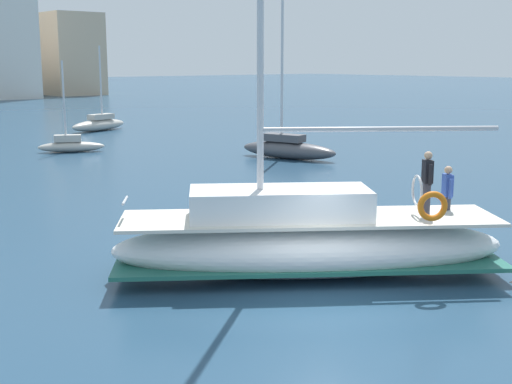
{
  "coord_description": "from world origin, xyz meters",
  "views": [
    {
      "loc": [
        -10.1,
        -9.44,
        5.19
      ],
      "look_at": [
        1.35,
        4.0,
        1.8
      ],
      "focal_mm": 47.88,
      "sensor_mm": 36.0,
      "label": 1
    }
  ],
  "objects": [
    {
      "name": "moored_sloop_far",
      "position": [
        14.97,
        17.34,
        0.64
      ],
      "size": [
        2.89,
        5.88,
        9.95
      ],
      "color": "#4C4C51",
      "rests_on": "ground"
    },
    {
      "name": "main_sailboat",
      "position": [
        1.29,
        2.04,
        0.9
      ],
      "size": [
        9.16,
        7.61,
        12.27
      ],
      "color": "white",
      "rests_on": "ground"
    },
    {
      "name": "moored_catamaran",
      "position": [
        7.23,
        27.48,
        0.43
      ],
      "size": [
        3.75,
        2.53,
        5.24
      ],
      "color": "#B7B2A8",
      "rests_on": "ground"
    },
    {
      "name": "ground_plane",
      "position": [
        0.0,
        0.0,
        0.0
      ],
      "size": [
        400.0,
        400.0,
        0.0
      ],
      "primitive_type": "plane",
      "color": "navy"
    },
    {
      "name": "moored_sloop_near",
      "position": [
        14.38,
        37.64,
        0.54
      ],
      "size": [
        5.41,
        2.79,
        6.35
      ],
      "color": "#B7B2A8",
      "rests_on": "ground"
    }
  ]
}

